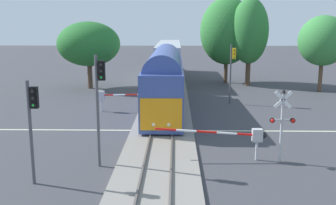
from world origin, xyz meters
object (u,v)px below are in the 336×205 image
traffic_signal_near_left (32,116)px  oak_far_right (250,31)px  crossing_gate_near (244,135)px  crossing_signal_mast (282,118)px  oak_behind_train (89,44)px  maple_right_background (323,41)px  elm_centre_background (227,31)px  commuter_train (167,67)px  crossing_gate_far (109,96)px  traffic_signal_median (99,93)px  traffic_signal_far_side (232,65)px

traffic_signal_near_left → oak_far_right: 34.33m
crossing_gate_near → crossing_signal_mast: bearing=-9.8°
traffic_signal_near_left → oak_behind_train: oak_behind_train is taller
oak_behind_train → oak_far_right: oak_far_right is taller
maple_right_background → elm_centre_background: size_ratio=0.78×
elm_centre_background → oak_behind_train: bearing=-163.8°
oak_far_right → commuter_train: bearing=-153.9°
crossing_gate_far → oak_behind_train: (-4.30, 12.39, 3.80)m
maple_right_background → elm_centre_background: 11.76m
commuter_train → crossing_signal_mast: size_ratio=9.60×
crossing_gate_far → traffic_signal_median: 13.70m
crossing_gate_near → crossing_signal_mast: (1.96, -0.34, 1.07)m
crossing_gate_far → traffic_signal_median: traffic_signal_median is taller
traffic_signal_median → oak_far_right: size_ratio=0.56×
crossing_gate_near → elm_centre_background: (2.65, 29.35, 5.14)m
crossing_signal_mast → traffic_signal_median: 9.85m
traffic_signal_median → commuter_train: bearing=82.7°
traffic_signal_far_side → oak_behind_train: size_ratio=0.72×
traffic_signal_near_left → traffic_signal_far_side: (11.89, 19.17, 0.39)m
traffic_signal_far_side → oak_behind_train: (-15.37, 8.94, 1.45)m
maple_right_background → commuter_train: bearing=-177.5°
oak_behind_train → traffic_signal_median: bearing=-76.6°
maple_right_background → crossing_gate_near: bearing=-118.5°
crossing_gate_far → traffic_signal_near_left: traffic_signal_near_left is taller
traffic_signal_far_side → oak_behind_train: 17.84m
commuter_train → oak_behind_train: size_ratio=5.07×
traffic_signal_median → oak_behind_train: oak_behind_train is taller
elm_centre_background → traffic_signal_far_side: bearing=-94.9°
oak_behind_train → maple_right_background: bearing=-3.6°
crossing_gate_far → maple_right_background: bearing=26.0°
crossing_signal_mast → traffic_signal_median: size_ratio=0.69×
maple_right_background → traffic_signal_far_side: bearing=-146.4°
crossing_gate_near → traffic_signal_median: traffic_signal_median is taller
traffic_signal_near_left → maple_right_background: (22.84, 26.44, 2.31)m
traffic_signal_near_left → oak_far_right: oak_far_right is taller
commuter_train → crossing_gate_far: 11.16m
traffic_signal_median → oak_behind_train: size_ratio=0.77×
commuter_train → maple_right_background: (17.18, 0.76, 2.88)m
oak_behind_train → crossing_signal_mast: bearing=-57.5°
traffic_signal_far_side → crossing_signal_mast: bearing=-88.2°
oak_behind_train → maple_right_background: 26.38m
crossing_gate_near → crossing_signal_mast: size_ratio=1.52×
crossing_signal_mast → crossing_gate_far: bearing=132.7°
traffic_signal_median → oak_far_right: bearing=65.5°
oak_behind_train → traffic_signal_near_left: bearing=-82.9°
crossing_gate_near → maple_right_background: bearing=61.5°
oak_behind_train → commuter_train: bearing=-14.9°
crossing_gate_near → oak_far_right: 27.88m
commuter_train → traffic_signal_far_side: (6.22, -6.51, 0.96)m
traffic_signal_far_side → maple_right_background: size_ratio=0.66×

